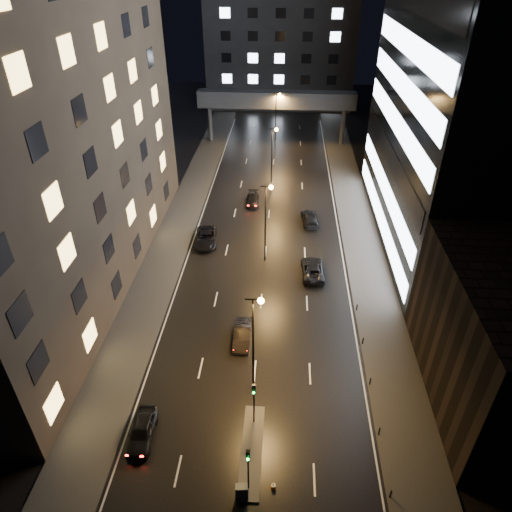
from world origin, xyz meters
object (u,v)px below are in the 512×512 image
object	(u,v)px
car_away_b	(242,335)
car_away_d	(253,200)
car_away_c	(206,238)
utility_cabinet	(242,492)
car_toward_a	(312,269)
car_away_a	(142,431)
car_toward_b	(310,218)

from	to	relation	value
car_away_b	car_away_d	size ratio (longest dim) A/B	0.99
car_away_c	utility_cabinet	world-z (taller)	car_away_c
car_away_b	car_toward_a	size ratio (longest dim) A/B	0.83
car_away_b	car_away_a	bearing A→B (deg)	-121.54
car_away_a	car_away_d	world-z (taller)	car_away_a
car_toward_a	car_toward_b	distance (m)	12.42
car_away_d	car_toward_b	bearing A→B (deg)	-35.40
car_away_d	utility_cabinet	size ratio (longest dim) A/B	3.40
car_away_a	car_away_b	bearing A→B (deg)	56.55
car_away_b	car_away_d	distance (m)	29.33
car_toward_b	utility_cabinet	xyz separation A→B (m)	(-5.91, -39.51, 0.05)
car_away_c	car_toward_a	world-z (taller)	car_away_c
car_away_b	utility_cabinet	world-z (taller)	car_away_b
car_away_c	car_toward_b	size ratio (longest dim) A/B	1.08
car_toward_b	car_away_b	bearing A→B (deg)	67.85
car_away_d	car_away_a	bearing A→B (deg)	-100.83
car_away_c	car_away_d	size ratio (longest dim) A/B	1.25
car_away_b	car_toward_a	world-z (taller)	car_toward_a
car_away_c	car_toward_a	bearing A→B (deg)	-30.93
car_away_a	car_toward_b	bearing A→B (deg)	65.91
car_away_b	car_away_d	xyz separation A→B (m)	(-1.08, 29.31, -0.09)
car_away_c	car_away_d	distance (m)	12.82
car_away_c	car_toward_b	xyz separation A→B (m)	(13.67, 6.31, -0.03)
car_away_d	car_toward_a	size ratio (longest dim) A/B	0.83
car_away_b	car_toward_b	distance (m)	25.03
utility_cabinet	car_away_a	bearing A→B (deg)	147.66
car_away_a	car_away_c	xyz separation A→B (m)	(0.46, 28.88, 0.01)
car_away_a	car_away_d	xyz separation A→B (m)	(5.74, 40.56, -0.12)
car_toward_a	car_toward_b	size ratio (longest dim) A/B	1.04
car_away_b	car_away_c	bearing A→B (deg)	109.54
car_away_b	car_toward_b	world-z (taller)	car_toward_b
car_away_a	car_toward_b	xyz separation A→B (m)	(14.13, 35.19, -0.01)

